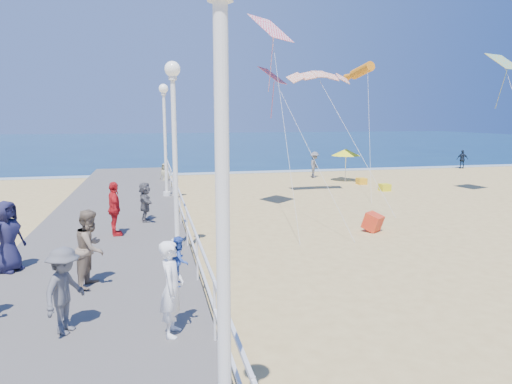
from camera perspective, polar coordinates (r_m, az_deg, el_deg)
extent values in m
plane|color=tan|center=(15.15, 11.05, -6.84)|extent=(160.00, 160.00, 0.00)
cube|color=#0C2C4C|center=(78.61, -8.56, 6.19)|extent=(160.00, 90.00, 0.05)
cube|color=silver|center=(34.55, -2.81, 2.43)|extent=(160.00, 1.20, 0.04)
cube|color=#65605B|center=(13.93, -18.70, -7.75)|extent=(5.00, 44.00, 0.40)
cube|color=white|center=(13.58, -8.64, -2.35)|extent=(0.05, 42.00, 0.06)
cube|color=white|center=(13.69, -8.59, -4.40)|extent=(0.05, 42.00, 0.04)
cylinder|color=white|center=(4.52, -4.12, -7.72)|extent=(0.14, 0.14, 4.70)
cylinder|color=white|center=(13.79, -9.80, -6.27)|extent=(0.36, 0.36, 0.20)
cylinder|color=white|center=(13.35, -10.07, 3.50)|extent=(0.14, 0.14, 4.70)
sphere|color=white|center=(13.35, -10.41, 14.88)|extent=(0.44, 0.44, 0.44)
cylinder|color=white|center=(22.58, -11.08, -0.21)|extent=(0.36, 0.36, 0.20)
cylinder|color=white|center=(22.32, -11.27, 5.75)|extent=(0.14, 0.14, 4.70)
sphere|color=white|center=(22.32, -11.49, 12.55)|extent=(0.44, 0.44, 0.44)
imported|color=white|center=(8.20, -10.47, -11.74)|extent=(0.53, 0.69, 1.70)
imported|color=#3155BA|center=(8.20, -9.55, -8.46)|extent=(0.42, 0.49, 0.87)
imported|color=#816D59|center=(10.95, -19.96, -6.58)|extent=(0.86, 0.99, 1.75)
imported|color=#535358|center=(8.83, -22.81, -11.26)|extent=(0.94, 1.15, 1.56)
imported|color=red|center=(15.29, -17.28, -2.03)|extent=(0.60, 1.08, 1.75)
imported|color=#1B1B3C|center=(12.78, -28.62, -4.88)|extent=(0.92, 1.03, 1.78)
imported|color=#555358|center=(17.12, -13.70, -1.21)|extent=(0.52, 1.36, 1.44)
imported|color=slate|center=(32.07, 7.32, 3.40)|extent=(1.20, 1.35, 1.81)
imported|color=#172133|center=(41.20, 24.39, 3.75)|extent=(0.97, 0.62, 1.54)
imported|color=#9B946B|center=(28.20, -11.30, 2.10)|extent=(0.81, 0.82, 1.43)
cube|color=red|center=(17.35, 14.39, -3.87)|extent=(0.86, 0.90, 0.74)
cylinder|color=white|center=(30.54, 11.12, 3.00)|extent=(0.05, 0.05, 1.80)
cone|color=#FBFC1A|center=(30.45, 11.18, 4.89)|extent=(1.90, 1.90, 0.45)
cube|color=yellow|center=(27.17, 15.79, 0.56)|extent=(0.55, 0.55, 0.40)
cube|color=#FFAF1A|center=(29.47, 13.05, 1.34)|extent=(0.55, 0.55, 0.40)
cylinder|color=orange|center=(27.63, 13.12, 14.58)|extent=(1.04, 2.85, 1.12)
cube|color=#F1595A|center=(20.45, 2.09, 14.35)|extent=(1.46, 1.52, 0.71)
cube|color=#18AACE|center=(27.32, 28.55, 14.11)|extent=(1.81, 1.64, 0.89)
cube|color=#EB1B3E|center=(19.72, 1.90, 19.76)|extent=(2.03, 1.99, 1.04)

